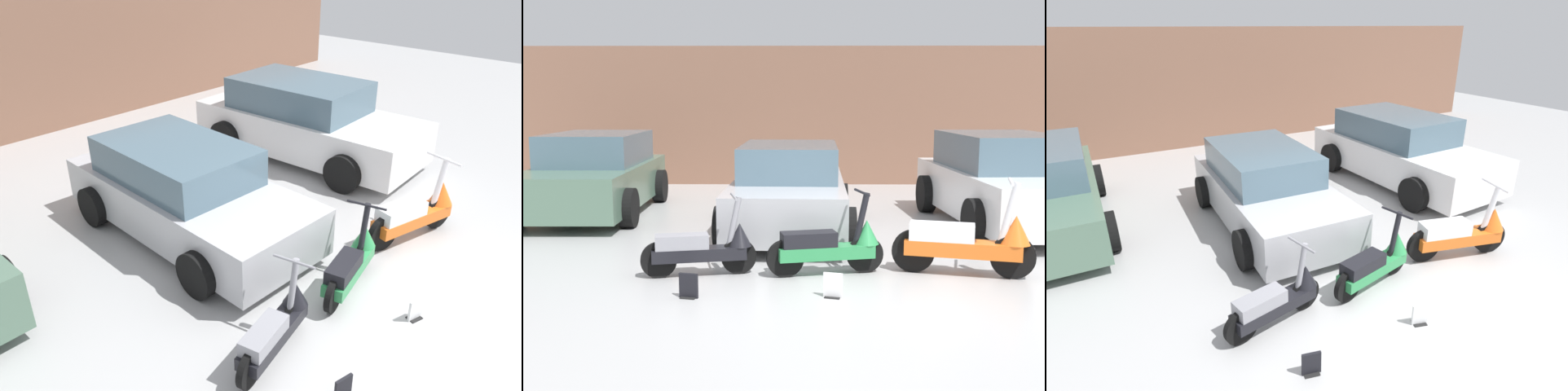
{
  "view_description": "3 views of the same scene",
  "coord_description": "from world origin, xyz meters",
  "views": [
    {
      "loc": [
        -4.8,
        -2.05,
        3.88
      ],
      "look_at": [
        -0.07,
        2.25,
        0.6
      ],
      "focal_mm": 35.0,
      "sensor_mm": 36.0,
      "label": 1
    },
    {
      "loc": [
        -0.74,
        -6.84,
        2.05
      ],
      "look_at": [
        -0.82,
        1.63,
        0.77
      ],
      "focal_mm": 45.0,
      "sensor_mm": 36.0,
      "label": 2
    },
    {
      "loc": [
        -3.33,
        -3.04,
        3.28
      ],
      "look_at": [
        -0.52,
        2.02,
        0.83
      ],
      "focal_mm": 28.0,
      "sensor_mm": 36.0,
      "label": 3
    }
  ],
  "objects": [
    {
      "name": "car_rear_right",
      "position": [
        2.72,
        3.59,
        0.7
      ],
      "size": [
        2.26,
        4.42,
        1.47
      ],
      "rotation": [
        0.0,
        0.0,
        -1.52
      ],
      "color": "white",
      "rests_on": "ground_plane"
    },
    {
      "name": "ground_plane",
      "position": [
        0.0,
        0.0,
        0.0
      ],
      "size": [
        28.0,
        28.0,
        0.0
      ],
      "primitive_type": "plane",
      "color": "#B2B2B2"
    },
    {
      "name": "scooter_front_right",
      "position": [
        -0.26,
        0.58,
        0.35
      ],
      "size": [
        1.38,
        0.59,
        0.97
      ],
      "rotation": [
        0.0,
        0.0,
        0.22
      ],
      "color": "black",
      "rests_on": "ground_plane"
    },
    {
      "name": "car_rear_center",
      "position": [
        -0.75,
        3.07,
        0.64
      ],
      "size": [
        2.02,
        3.98,
        1.33
      ],
      "rotation": [
        0.0,
        0.0,
        -1.61
      ],
      "color": "#B7B7BC",
      "rests_on": "ground_plane"
    },
    {
      "name": "placard_near_right_scooter",
      "position": [
        -0.29,
        -0.31,
        0.11
      ],
      "size": [
        0.2,
        0.16,
        0.26
      ],
      "rotation": [
        0.0,
        0.0,
        -0.29
      ],
      "color": "black",
      "rests_on": "ground_plane"
    },
    {
      "name": "scooter_front_left",
      "position": [
        -1.73,
        0.52,
        0.33
      ],
      "size": [
        1.32,
        0.56,
        0.93
      ],
      "rotation": [
        0.0,
        0.0,
        0.21
      ],
      "color": "black",
      "rests_on": "ground_plane"
    },
    {
      "name": "placard_near_left_scooter",
      "position": [
        -1.78,
        -0.34,
        0.11
      ],
      "size": [
        0.2,
        0.15,
        0.26
      ],
      "rotation": [
        0.0,
        0.0,
        -0.23
      ],
      "color": "black",
      "rests_on": "ground_plane"
    },
    {
      "name": "scooter_front_center",
      "position": [
        1.33,
        0.55,
        0.4
      ],
      "size": [
        1.58,
        0.73,
        1.13
      ],
      "rotation": [
        0.0,
        0.0,
        -0.26
      ],
      "color": "black",
      "rests_on": "ground_plane"
    },
    {
      "name": "wall_back",
      "position": [
        0.0,
        8.58,
        1.61
      ],
      "size": [
        19.6,
        0.12,
        3.22
      ],
      "primitive_type": "cube",
      "color": "#845B47",
      "rests_on": "ground_plane"
    }
  ]
}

